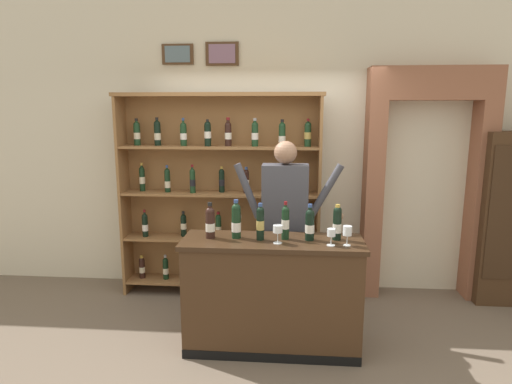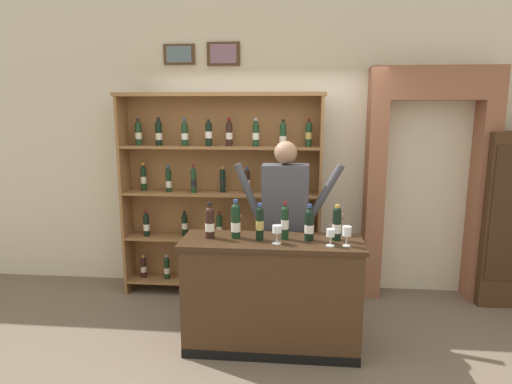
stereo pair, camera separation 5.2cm
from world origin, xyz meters
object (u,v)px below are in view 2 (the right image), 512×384
shopkeeper (285,212)px  tasting_bottle_prosecco (260,222)px  tasting_bottle_chianti (210,222)px  wine_glass_spare (331,234)px  tasting_bottle_vin_santo (309,224)px  wine_shelf (221,190)px  tasting_bottle_super_tuscan (285,222)px  tasting_bottle_bianco (236,220)px  wine_glass_center (347,232)px  tasting_bottle_grappa (337,223)px  tasting_counter (272,295)px  wine_glass_left (277,230)px

shopkeeper → tasting_bottle_prosecco: 0.55m
tasting_bottle_chianti → wine_glass_spare: size_ratio=2.20×
tasting_bottle_chianti → tasting_bottle_vin_santo: 0.85m
wine_shelf → tasting_bottle_super_tuscan: bearing=-56.5°
tasting_bottle_bianco → tasting_bottle_prosecco: size_ratio=1.06×
tasting_bottle_chianti → wine_glass_center: (1.14, -0.12, -0.02)m
wine_shelf → tasting_bottle_chianti: (0.10, -1.13, -0.07)m
tasting_bottle_super_tuscan → tasting_bottle_grappa: (0.44, 0.02, -0.00)m
wine_shelf → wine_glass_center: 1.77m
tasting_counter → wine_glass_center: (0.61, -0.11, 0.61)m
tasting_bottle_bianco → tasting_bottle_prosecco: tasting_bottle_bianco is taller
tasting_bottle_chianti → wine_glass_center: bearing=-6.2°
tasting_counter → tasting_bottle_vin_santo: tasting_bottle_vin_santo is taller
tasting_bottle_grappa → tasting_counter: bearing=-174.6°
shopkeeper → tasting_bottle_prosecco: shopkeeper is taller
tasting_bottle_super_tuscan → wine_glass_center: (0.50, -0.14, -0.04)m
tasting_bottle_prosecco → shopkeeper: bearing=68.7°
wine_glass_left → tasting_bottle_chianti: bearing=169.5°
wine_glass_left → tasting_bottle_grappa: bearing=16.0°
tasting_counter → tasting_bottle_grappa: bearing=5.4°
tasting_bottle_prosecco → tasting_bottle_vin_santo: (0.42, 0.03, -0.01)m
tasting_bottle_prosecco → wine_glass_spare: tasting_bottle_prosecco is taller
tasting_bottle_bianco → wine_glass_left: tasting_bottle_bianco is taller
shopkeeper → wine_glass_left: 0.60m
tasting_counter → tasting_bottle_chianti: (-0.53, 0.02, 0.63)m
tasting_bottle_chianti → tasting_bottle_prosecco: (0.43, -0.02, 0.01)m
tasting_bottle_vin_santo → wine_glass_left: (-0.27, -0.11, -0.03)m
shopkeeper → tasting_bottle_chianti: size_ratio=5.73×
shopkeeper → wine_glass_center: size_ratio=10.88×
tasting_bottle_bianco → wine_glass_spare: tasting_bottle_bianco is taller
wine_glass_center → wine_glass_left: bearing=178.3°
shopkeeper → tasting_bottle_vin_santo: bearing=-65.8°
tasting_bottle_prosecco → tasting_bottle_vin_santo: tasting_bottle_prosecco is taller
tasting_bottle_grappa → wine_glass_left: bearing=-164.0°
wine_shelf → tasting_bottle_prosecco: 1.27m
tasting_bottle_bianco → tasting_bottle_prosecco: (0.21, -0.04, -0.00)m
tasting_bottle_super_tuscan → tasting_bottle_vin_santo: (0.21, -0.01, -0.01)m
tasting_bottle_chianti → tasting_bottle_prosecco: bearing=-2.8°
tasting_bottle_vin_santo → wine_glass_spare: size_ratio=2.20×
tasting_counter → wine_glass_spare: bearing=-13.7°
tasting_bottle_grappa → shopkeeper: bearing=134.5°
tasting_bottle_vin_santo → tasting_bottle_grappa: size_ratio=1.02×
shopkeeper → tasting_bottle_grappa: 0.64m
wine_shelf → tasting_bottle_chianti: size_ratio=7.21×
wine_shelf → wine_glass_center: bearing=-45.4°
tasting_bottle_super_tuscan → wine_glass_spare: 0.41m
tasting_bottle_bianco → wine_glass_center: bearing=-8.8°
tasting_bottle_chianti → tasting_bottle_prosecco: 0.43m
tasting_bottle_grappa → wine_glass_spare: bearing=-110.4°
tasting_bottle_prosecco → tasting_bottle_grappa: (0.65, 0.06, -0.01)m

